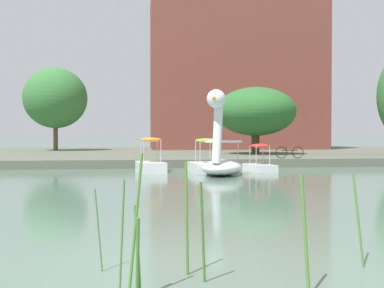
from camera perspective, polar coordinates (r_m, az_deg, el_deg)
ground_plane at (r=5.97m, az=1.93°, el=-15.33°), size 513.77×513.77×0.00m
shore_bank_far at (r=36.53m, az=-5.07°, el=-1.25°), size 133.21×27.75×0.45m
swan_boat at (r=18.64m, az=3.88°, el=-1.56°), size 2.72×3.39×3.57m
pedal_boat_orange at (r=20.58m, az=-5.42°, el=-2.37°), size 1.47×2.30×1.62m
pedal_boat_lime at (r=20.48m, az=1.95°, el=-2.51°), size 1.64×2.43×1.58m
pedal_boat_red at (r=21.29m, az=8.82°, el=-2.49°), size 1.35×2.05×1.32m
tree_broadleaf_right at (r=30.23m, az=8.29°, el=4.19°), size 7.11×7.15×4.57m
tree_broadleaf_behind_dock at (r=39.18m, az=-17.40°, el=5.73°), size 7.28×7.34×7.05m
bicycle_parked at (r=24.67m, az=12.62°, el=-1.07°), size 1.61×0.09×0.67m
apartment_block at (r=44.11m, az=5.46°, el=9.26°), size 16.40×8.90×15.08m
reed_clump_foreground at (r=5.01m, az=6.13°, el=-11.44°), size 3.96×1.37×1.50m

